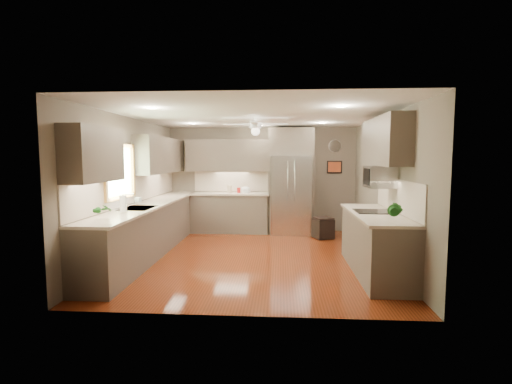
# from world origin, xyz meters

# --- Properties ---
(floor) EXTENTS (5.00, 5.00, 0.00)m
(floor) POSITION_xyz_m (0.00, 0.00, 0.00)
(floor) COLOR #4E1C0A
(floor) RESTS_ON ground
(ceiling) EXTENTS (5.00, 5.00, 0.00)m
(ceiling) POSITION_xyz_m (0.00, 0.00, 2.50)
(ceiling) COLOR white
(ceiling) RESTS_ON ground
(wall_back) EXTENTS (4.50, 0.00, 4.50)m
(wall_back) POSITION_xyz_m (0.00, 2.50, 1.25)
(wall_back) COLOR #695E50
(wall_back) RESTS_ON ground
(wall_front) EXTENTS (4.50, 0.00, 4.50)m
(wall_front) POSITION_xyz_m (0.00, -2.50, 1.25)
(wall_front) COLOR #695E50
(wall_front) RESTS_ON ground
(wall_left) EXTENTS (0.00, 5.00, 5.00)m
(wall_left) POSITION_xyz_m (-2.25, 0.00, 1.25)
(wall_left) COLOR #695E50
(wall_left) RESTS_ON ground
(wall_right) EXTENTS (0.00, 5.00, 5.00)m
(wall_right) POSITION_xyz_m (2.25, 0.00, 1.25)
(wall_right) COLOR #695E50
(wall_right) RESTS_ON ground
(canister_c) EXTENTS (0.11, 0.11, 0.18)m
(canister_c) POSITION_xyz_m (-0.76, 2.24, 1.03)
(canister_c) COLOR tan
(canister_c) RESTS_ON back_run
(canister_d) EXTENTS (0.10, 0.10, 0.13)m
(canister_d) POSITION_xyz_m (-0.53, 2.23, 1.00)
(canister_d) COLOR maroon
(canister_d) RESTS_ON back_run
(soap_bottle) EXTENTS (0.08, 0.08, 0.18)m
(soap_bottle) POSITION_xyz_m (-2.07, -0.10, 1.03)
(soap_bottle) COLOR white
(soap_bottle) RESTS_ON left_run
(potted_plant_left) EXTENTS (0.18, 0.15, 0.28)m
(potted_plant_left) POSITION_xyz_m (-1.94, -1.69, 1.08)
(potted_plant_left) COLOR #185217
(potted_plant_left) RESTS_ON left_run
(potted_plant_right) EXTENTS (0.23, 0.20, 0.36)m
(potted_plant_right) POSITION_xyz_m (1.92, -1.77, 1.12)
(potted_plant_right) COLOR #185217
(potted_plant_right) RESTS_ON right_run
(bowl) EXTENTS (0.24, 0.24, 0.06)m
(bowl) POSITION_xyz_m (-0.37, 2.21, 0.97)
(bowl) COLOR tan
(bowl) RESTS_ON back_run
(left_run) EXTENTS (0.65, 4.70, 1.45)m
(left_run) POSITION_xyz_m (-1.95, 0.15, 0.48)
(left_run) COLOR brown
(left_run) RESTS_ON ground
(back_run) EXTENTS (1.85, 0.65, 1.45)m
(back_run) POSITION_xyz_m (-0.72, 2.20, 0.48)
(back_run) COLOR brown
(back_run) RESTS_ON ground
(uppers) EXTENTS (4.50, 4.70, 0.95)m
(uppers) POSITION_xyz_m (-0.74, 0.71, 1.87)
(uppers) COLOR brown
(uppers) RESTS_ON wall_left
(window) EXTENTS (0.05, 1.12, 0.92)m
(window) POSITION_xyz_m (-2.22, -0.50, 1.55)
(window) COLOR #BFF2B2
(window) RESTS_ON wall_left
(sink) EXTENTS (0.50, 0.70, 0.32)m
(sink) POSITION_xyz_m (-1.93, -0.50, 0.91)
(sink) COLOR silver
(sink) RESTS_ON left_run
(refrigerator) EXTENTS (1.06, 0.75, 2.45)m
(refrigerator) POSITION_xyz_m (0.70, 2.16, 1.19)
(refrigerator) COLOR silver
(refrigerator) RESTS_ON ground
(right_run) EXTENTS (0.70, 2.20, 1.45)m
(right_run) POSITION_xyz_m (1.93, -0.80, 0.48)
(right_run) COLOR brown
(right_run) RESTS_ON ground
(microwave) EXTENTS (0.43, 0.55, 0.34)m
(microwave) POSITION_xyz_m (2.03, -0.55, 1.48)
(microwave) COLOR silver
(microwave) RESTS_ON wall_right
(ceiling_fan) EXTENTS (1.18, 1.18, 0.32)m
(ceiling_fan) POSITION_xyz_m (-0.00, 0.30, 2.33)
(ceiling_fan) COLOR white
(ceiling_fan) RESTS_ON ceiling
(recessed_lights) EXTENTS (2.84, 3.14, 0.01)m
(recessed_lights) POSITION_xyz_m (-0.04, 0.40, 2.49)
(recessed_lights) COLOR white
(recessed_lights) RESTS_ON ceiling
(wall_clock) EXTENTS (0.30, 0.03, 0.30)m
(wall_clock) POSITION_xyz_m (1.75, 2.48, 2.05)
(wall_clock) COLOR white
(wall_clock) RESTS_ON wall_back
(framed_print) EXTENTS (0.36, 0.03, 0.30)m
(framed_print) POSITION_xyz_m (1.75, 2.48, 1.55)
(framed_print) COLOR black
(framed_print) RESTS_ON wall_back
(stool) EXTENTS (0.49, 0.49, 0.46)m
(stool) POSITION_xyz_m (1.40, 1.59, 0.24)
(stool) COLOR black
(stool) RESTS_ON ground
(paper_towel) EXTENTS (0.11, 0.11, 0.27)m
(paper_towel) POSITION_xyz_m (-1.94, -1.05, 1.08)
(paper_towel) COLOR white
(paper_towel) RESTS_ON left_run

